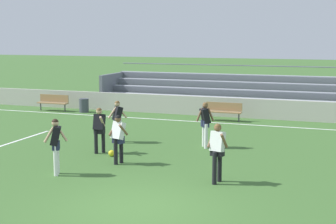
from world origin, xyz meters
TOP-DOWN VIEW (x-y plane):
  - ground_plane at (0.00, 0.00)m, footprint 160.00×160.00m
  - field_line_sideline at (0.00, 12.19)m, footprint 44.00×0.12m
  - field_line_penalty_mark at (-7.57, 5.49)m, footprint 0.12×4.40m
  - sideline_wall at (0.00, 14.09)m, footprint 48.00×0.16m
  - bleacher_stand at (0.70, 16.83)m, footprint 19.26×3.44m
  - bench_far_right at (-10.58, 12.86)m, footprint 1.80×0.40m
  - bench_near_bin at (-0.89, 12.86)m, footprint 1.80×0.40m
  - trash_bin at (-8.74, 13.01)m, footprint 0.52×0.52m
  - player_dark_dropping_back at (-3.50, 4.78)m, footprint 0.46×0.61m
  - player_white_pressing_high at (-2.23, 3.65)m, footprint 0.57×0.47m
  - player_dark_challenging at (-3.44, 1.86)m, footprint 0.62×0.50m
  - player_white_wide_right at (1.32, 2.67)m, footprint 0.58×0.49m
  - player_dark_trailing_run at (-0.20, 6.90)m, footprint 0.65×0.51m
  - player_dark_on_ball at (-3.67, 6.64)m, footprint 0.68×0.52m
  - soccer_ball at (-2.89, 4.48)m, footprint 0.22×0.22m

SIDE VIEW (x-z plane):
  - ground_plane at x=0.00m, z-range 0.00..0.00m
  - field_line_sideline at x=0.00m, z-range 0.00..0.01m
  - field_line_penalty_mark at x=-7.57m, z-range 0.00..0.01m
  - soccer_ball at x=-2.89m, z-range 0.00..0.22m
  - trash_bin at x=-8.74m, z-range 0.00..0.75m
  - sideline_wall at x=0.00m, z-range 0.00..1.00m
  - bench_far_right at x=-10.58m, z-range 0.10..1.00m
  - bench_near_bin at x=-0.89m, z-range 0.10..1.00m
  - player_white_pressing_high at x=-2.23m, z-range 0.15..1.76m
  - player_dark_dropping_back at x=-3.50m, z-range 0.15..1.79m
  - player_dark_on_ball at x=-3.67m, z-range 0.15..1.80m
  - bleacher_stand at x=0.70m, z-range -0.20..2.23m
  - player_dark_challenging at x=-3.44m, z-range 0.17..1.88m
  - player_dark_trailing_run at x=-0.20m, z-range 0.17..1.88m
  - player_white_wide_right at x=1.32m, z-range 0.17..1.89m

